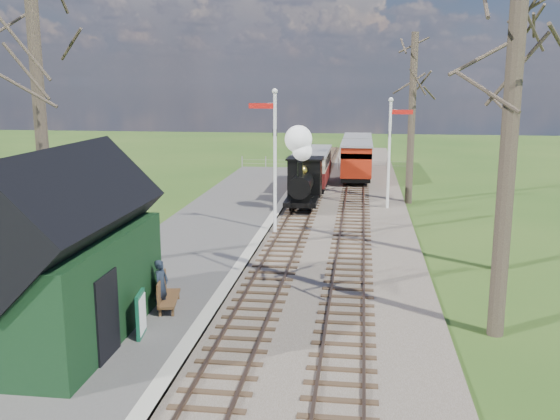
{
  "coord_description": "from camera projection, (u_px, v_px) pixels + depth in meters",
  "views": [
    {
      "loc": [
        2.92,
        -9.9,
        6.49
      ],
      "look_at": [
        -0.17,
        13.58,
        1.6
      ],
      "focal_mm": 40.0,
      "sensor_mm": 36.0,
      "label": 1
    }
  ],
  "objects": [
    {
      "name": "track_far",
      "position": [
        354.0,
        207.0,
        32.31
      ],
      "size": [
        1.6,
        60.0,
        0.15
      ],
      "color": "brown",
      "rests_on": "ground"
    },
    {
      "name": "semaphore_near",
      "position": [
        273.0,
        151.0,
        26.2
      ],
      "size": [
        1.22,
        0.24,
        6.22
      ],
      "color": "silver",
      "rests_on": "ground"
    },
    {
      "name": "bare_trees",
      "position": [
        312.0,
        122.0,
        19.88
      ],
      "size": [
        15.51,
        22.39,
        12.0
      ],
      "color": "#382D23",
      "rests_on": "ground"
    },
    {
      "name": "fence_line",
      "position": [
        326.0,
        163.0,
        46.11
      ],
      "size": [
        12.6,
        0.08,
        1.0
      ],
      "color": "slate",
      "rests_on": "ground"
    },
    {
      "name": "platform",
      "position": [
        200.0,
        242.0,
        25.32
      ],
      "size": [
        5.0,
        44.0,
        0.2
      ],
      "primitive_type": "cube",
      "color": "#474442",
      "rests_on": "ground"
    },
    {
      "name": "red_carriage_b",
      "position": [
        357.0,
        151.0,
        45.69
      ],
      "size": [
        2.0,
        4.96,
        2.11
      ],
      "color": "black",
      "rests_on": "ground"
    },
    {
      "name": "coach",
      "position": [
        312.0,
        167.0,
        37.46
      ],
      "size": [
        1.98,
        6.8,
        2.09
      ],
      "color": "black",
      "rests_on": "ground"
    },
    {
      "name": "sign_board",
      "position": [
        141.0,
        314.0,
        15.6
      ],
      "size": [
        0.2,
        0.79,
        1.15
      ],
      "color": "#0F4930",
      "rests_on": "platform"
    },
    {
      "name": "coping_strip",
      "position": [
        256.0,
        244.0,
        25.03
      ],
      "size": [
        0.4,
        44.0,
        0.21
      ],
      "primitive_type": "cube",
      "color": "#B2AD9E",
      "rests_on": "ground"
    },
    {
      "name": "station_shed",
      "position": [
        62.0,
        257.0,
        15.27
      ],
      "size": [
        3.25,
        6.3,
        4.78
      ],
      "color": "black",
      "rests_on": "platform"
    },
    {
      "name": "distant_hills",
      "position": [
        346.0,
        269.0,
        76.91
      ],
      "size": [
        114.4,
        48.0,
        22.02
      ],
      "color": "#385B23",
      "rests_on": "ground"
    },
    {
      "name": "track_near",
      "position": [
        304.0,
        206.0,
        32.64
      ],
      "size": [
        1.6,
        60.0,
        0.15
      ],
      "color": "brown",
      "rests_on": "ground"
    },
    {
      "name": "ballast_bed",
      "position": [
        329.0,
        207.0,
        32.49
      ],
      "size": [
        8.0,
        60.0,
        0.1
      ],
      "primitive_type": "cube",
      "color": "brown",
      "rests_on": "ground"
    },
    {
      "name": "locomotive",
      "position": [
        303.0,
        173.0,
        31.47
      ],
      "size": [
        1.7,
        3.97,
        4.25
      ],
      "color": "black",
      "rests_on": "ground"
    },
    {
      "name": "semaphore_far",
      "position": [
        391.0,
        145.0,
        31.42
      ],
      "size": [
        1.22,
        0.24,
        5.72
      ],
      "color": "silver",
      "rests_on": "ground"
    },
    {
      "name": "red_carriage_a",
      "position": [
        356.0,
        161.0,
        40.35
      ],
      "size": [
        2.0,
        4.96,
        2.11
      ],
      "color": "black",
      "rests_on": "ground"
    },
    {
      "name": "bench",
      "position": [
        165.0,
        293.0,
        17.61
      ],
      "size": [
        0.74,
        1.65,
        0.91
      ],
      "color": "#4F341C",
      "rests_on": "platform"
    },
    {
      "name": "person",
      "position": [
        161.0,
        286.0,
        17.31
      ],
      "size": [
        0.46,
        0.6,
        1.47
      ],
      "primitive_type": "imported",
      "rotation": [
        0.0,
        0.0,
        1.35
      ],
      "color": "#19202D",
      "rests_on": "platform"
    }
  ]
}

